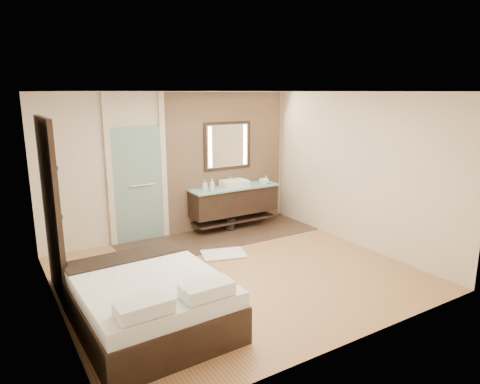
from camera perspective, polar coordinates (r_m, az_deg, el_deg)
floor at (r=6.64m, az=-0.45°, el=-10.73°), size 5.00×5.00×0.00m
tile_strip at (r=8.21m, az=-2.67°, el=-5.93°), size 3.80×1.30×0.01m
stone_wall at (r=8.64m, az=-1.84°, el=4.24°), size 2.60×0.08×2.70m
vanity at (r=8.55m, az=-0.82°, el=-1.12°), size 1.85×0.55×0.88m
mirror_unit at (r=8.55m, az=-1.67°, el=6.18°), size 1.06×0.04×0.96m
frosted_door at (r=7.93m, az=-13.47°, el=1.55°), size 1.10×0.12×2.70m
shoji_partition at (r=6.02m, az=-23.81°, el=-2.22°), size 0.06×1.20×2.40m
bed at (r=5.26m, az=-12.01°, el=-14.01°), size 1.63×2.01×0.76m
bath_mat at (r=7.33m, az=-2.20°, el=-8.24°), size 0.83×0.68×0.02m
waste_bin at (r=8.55m, az=-1.38°, el=-4.28°), size 0.25×0.25×0.26m
tissue_box at (r=8.76m, az=3.28°, el=1.46°), size 0.14×0.14×0.10m
soap_bottle_a at (r=8.09m, az=-3.73°, el=0.96°), size 0.09×0.09×0.24m
soap_bottle_b at (r=8.19m, az=-4.70°, el=0.93°), size 0.11×0.11×0.19m
soap_bottle_c at (r=8.74m, az=3.48°, el=1.65°), size 0.14×0.14×0.16m
cup at (r=8.81m, az=2.90°, el=1.49°), size 0.14×0.14×0.09m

